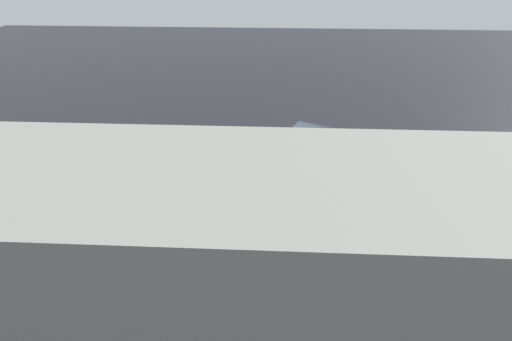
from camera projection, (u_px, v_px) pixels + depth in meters
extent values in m
plane|color=black|center=(286.00, 177.00, 16.25)|extent=(60.00, 60.00, 0.00)
cube|color=gray|center=(288.00, 247.00, 12.64)|extent=(24.00, 3.20, 0.04)
cube|color=blue|center=(310.00, 161.00, 15.79)|extent=(4.25, 3.09, 0.99)
cube|color=#1E232B|center=(320.00, 143.00, 15.22)|extent=(2.74, 2.29, 0.77)
cylinder|color=black|center=(273.00, 173.00, 15.97)|extent=(0.64, 0.44, 0.60)
cylinder|color=black|center=(286.00, 158.00, 17.08)|extent=(0.64, 0.44, 0.60)
cylinder|color=black|center=(336.00, 188.00, 15.01)|extent=(0.64, 0.44, 0.60)
cylinder|color=black|center=(345.00, 171.00, 16.11)|extent=(0.64, 0.44, 0.60)
cube|color=#513319|center=(443.00, 180.00, 14.66)|extent=(4.42, 2.06, 0.95)
cube|color=#1E232B|center=(458.00, 159.00, 14.24)|extent=(2.69, 1.73, 0.73)
cylinder|color=black|center=(409.00, 202.00, 14.24)|extent=(0.61, 0.26, 0.60)
cylinder|color=black|center=(396.00, 180.00, 15.51)|extent=(0.61, 0.26, 0.60)
cylinder|color=black|center=(487.00, 201.00, 14.30)|extent=(0.61, 0.26, 0.60)
cylinder|color=black|center=(468.00, 179.00, 15.57)|extent=(0.61, 0.26, 0.60)
cylinder|color=gold|center=(192.00, 205.00, 14.06)|extent=(0.22, 0.22, 0.62)
sphere|color=gold|center=(192.00, 197.00, 13.88)|extent=(0.26, 0.26, 0.26)
cylinder|color=gold|center=(197.00, 204.00, 14.02)|extent=(0.10, 0.09, 0.09)
cylinder|color=gold|center=(188.00, 203.00, 14.03)|extent=(0.10, 0.09, 0.09)
cylinder|color=#2D2D2D|center=(193.00, 212.00, 14.20)|extent=(0.31, 0.31, 0.06)
cube|color=#1E8C4C|center=(163.00, 195.00, 13.87)|extent=(0.25, 0.37, 0.55)
sphere|color=tan|center=(162.00, 186.00, 13.67)|extent=(0.22, 0.22, 0.22)
cylinder|color=#1E1E2D|center=(165.00, 205.00, 14.20)|extent=(0.13, 0.13, 0.45)
cylinder|color=#1E1E2D|center=(164.00, 208.00, 14.05)|extent=(0.13, 0.13, 0.45)
cylinder|color=#1E8C4C|center=(164.00, 191.00, 14.08)|extent=(0.09, 0.09, 0.50)
cylinder|color=#1E8C4C|center=(161.00, 199.00, 13.66)|extent=(0.09, 0.09, 0.50)
cylinder|color=#B7BABF|center=(481.00, 264.00, 11.25)|extent=(0.04, 0.04, 1.05)
cylinder|color=#B7BABF|center=(370.00, 261.00, 11.38)|extent=(0.04, 0.04, 1.05)
cylinder|color=#B7BABF|center=(263.00, 257.00, 11.51)|extent=(0.04, 0.04, 1.05)
cylinder|color=#B7BABF|center=(157.00, 253.00, 11.64)|extent=(0.04, 0.04, 1.05)
cylinder|color=#B7BABF|center=(317.00, 246.00, 11.20)|extent=(9.25, 0.04, 0.04)
cylinder|color=#B7BABF|center=(316.00, 257.00, 11.42)|extent=(9.25, 0.04, 0.04)
cylinder|color=#4C4C51|center=(137.00, 213.00, 12.20)|extent=(0.07, 0.07, 2.40)
cube|color=black|center=(132.00, 187.00, 11.71)|extent=(0.04, 0.44, 0.44)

